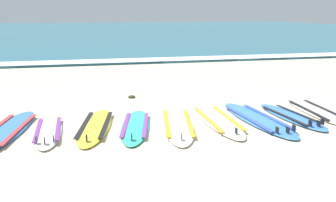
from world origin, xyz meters
The scene contains 13 objects.
ground_plane centered at (0.00, 0.00, 0.00)m, with size 80.00×80.00×0.00m, color #C1B599.
sea centered at (0.00, 37.85, 0.05)m, with size 80.00×60.00×0.10m, color #23667A.
wave_foam_strip centered at (0.00, 8.46, 0.06)m, with size 80.00×1.22×0.11m, color white.
surfboard_0 centered at (-3.48, 0.01, 0.04)m, with size 1.00×2.55×0.18m.
surfboard_1 centered at (-2.74, -0.17, 0.04)m, with size 0.57×1.95×0.18m.
surfboard_2 centered at (-1.90, -0.08, 0.04)m, with size 0.93×2.31×0.18m.
surfboard_3 centered at (-1.15, -0.25, 0.04)m, with size 0.92×2.16×0.18m.
surfboard_4 centered at (-0.35, -0.31, 0.04)m, with size 0.98×2.42×0.18m.
surfboard_5 centered at (0.50, -0.23, 0.04)m, with size 0.60×2.37×0.18m.
surfboard_6 centered at (1.31, -0.32, 0.04)m, with size 0.85×2.58×0.18m.
surfboard_7 centered at (2.08, -0.32, 0.04)m, with size 0.73×2.07×0.18m.
surfboard_8 centered at (2.83, -0.07, 0.04)m, with size 0.69×2.25×0.18m.
seaweed_clump_near_shoreline centered at (-0.95, 2.11, 0.03)m, with size 0.20×0.16×0.07m, color #2D381E.
Camera 1 is at (-1.88, -6.39, 2.13)m, focal length 36.61 mm.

